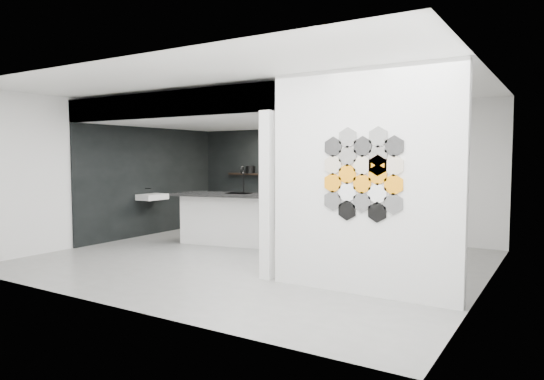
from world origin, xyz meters
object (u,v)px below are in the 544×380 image
Objects in this scene: stockpot at (250,170)px; glass_vase at (337,172)px; bottle_dark at (275,171)px; kitchen_island at (225,218)px; glass_bowl at (337,173)px; partition_panel at (363,182)px; wall_basin at (152,197)px; kettle at (327,172)px; utensil_cup at (260,171)px.

glass_vase is at bearing 0.00° from stockpot.
bottle_dark is at bearing 180.00° from glass_vase.
kitchen_island is 14.61× the size of bottle_dark.
kitchen_island is 13.49× the size of glass_vase.
kitchen_island reaches higher than glass_bowl.
glass_bowl is at bearing 0.00° from glass_vase.
wall_basin is (-5.46, 1.80, -0.55)m from partition_panel.
stockpot reaches higher than glass_bowl.
wall_basin is 1.92m from kitchen_island.
kettle and bottle_dark have the same top height.
glass_vase is at bearing 0.00° from bottle_dark.
utensil_cup is (-0.47, 1.97, 0.85)m from kitchen_island.
wall_basin is 4.01m from glass_vase.
kettle is (1.28, 1.97, 0.87)m from kitchen_island.
kitchen_island is at bearing 2.86° from wall_basin.
bottle_dark is (-1.57, 0.00, 0.02)m from glass_bowl.
bottle_dark is at bearing 180.00° from glass_bowl.
utensil_cup is at bearing 180.00° from glass_bowl.
kitchen_island reaches higher than bottle_dark.
kettle is at bearing 180.00° from glass_bowl.
partition_panel reaches higher than stockpot.
stockpot is 2.01m from kettle.
bottle_dark is (0.67, 0.00, -0.02)m from stockpot.
glass_bowl is (3.39, 2.07, 0.52)m from wall_basin.
kettle is at bearing 120.81° from partition_panel.
wall_basin is at bearing -125.15° from kettle.
kettle is (3.16, 2.07, 0.54)m from wall_basin.
partition_panel is 18.67× the size of glass_vase.
wall_basin is 3.81m from kettle.
partition_panel reaches higher than utensil_cup.
kitchen_island is 12.35× the size of kettle.
glass_bowl is 1.04× the size of bottle_dark.
glass_bowl is at bearing 0.00° from utensil_cup.
stockpot reaches higher than glass_vase.
kettle is 1.74m from utensil_cup.
kitchen_island is 2.62m from glass_bowl.
partition_panel is 5.79m from stockpot.
kettle reaches higher than wall_basin.
glass_bowl is at bearing 0.00° from stockpot.
partition_panel is 19.49× the size of glass_bowl.
stockpot is at bearing 138.15° from partition_panel.
glass_bowl is (0.23, 0.00, -0.02)m from kettle.
stockpot reaches higher than wall_basin.
utensil_cup is (-1.74, 0.00, -0.02)m from kettle.
partition_panel is at bearing -46.72° from bottle_dark.
stockpot is 0.67m from bottle_dark.
stockpot is 1.55× the size of bottle_dark.
partition_panel is at bearing -43.68° from utensil_cup.
kitchen_island is at bearing 152.12° from partition_panel.
glass_bowl is 1.57m from bottle_dark.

